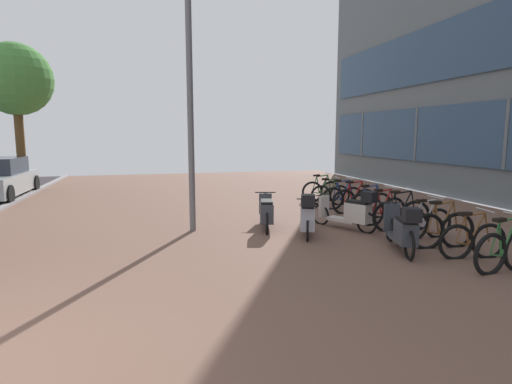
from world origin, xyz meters
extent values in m
cube|color=brown|center=(4.80, 0.00, -0.03)|extent=(14.40, 40.00, 0.05)
cube|color=#555D61|center=(12.15, 6.27, 2.20)|extent=(0.10, 0.12, 2.07)
cube|color=#555D61|center=(12.15, 10.53, 2.20)|extent=(0.10, 0.12, 2.07)
cube|color=#555D61|center=(12.15, 14.80, 2.20)|extent=(0.10, 0.12, 2.07)
torus|color=black|center=(7.14, 1.49, 0.32)|extent=(0.71, 0.16, 0.71)
cylinder|color=#29652E|center=(7.53, 1.55, 0.58)|extent=(0.32, 0.08, 0.62)
cylinder|color=#29652E|center=(7.34, 1.52, 0.55)|extent=(0.14, 0.05, 0.57)
cylinder|color=#29652E|center=(7.48, 1.54, 0.86)|extent=(0.40, 0.09, 0.08)
cylinder|color=#29652E|center=(7.27, 1.51, 0.30)|extent=(0.26, 0.06, 0.08)
cylinder|color=#29652E|center=(7.22, 1.50, 0.58)|extent=(0.17, 0.05, 0.52)
cube|color=black|center=(7.29, 1.51, 0.87)|extent=(0.23, 0.12, 0.06)
torus|color=black|center=(7.19, 2.31, 0.30)|extent=(0.67, 0.16, 0.67)
torus|color=black|center=(7.81, 2.23, 0.30)|extent=(0.67, 0.16, 0.67)
cylinder|color=brown|center=(7.57, 2.26, 0.54)|extent=(0.31, 0.08, 0.59)
cylinder|color=brown|center=(7.38, 2.29, 0.52)|extent=(0.14, 0.05, 0.53)
cylinder|color=brown|center=(7.52, 2.27, 0.81)|extent=(0.38, 0.09, 0.08)
cylinder|color=brown|center=(7.31, 2.30, 0.28)|extent=(0.25, 0.06, 0.07)
cylinder|color=brown|center=(7.26, 2.30, 0.54)|extent=(0.16, 0.05, 0.49)
cylinder|color=brown|center=(7.76, 2.23, 0.56)|extent=(0.15, 0.05, 0.53)
cube|color=black|center=(7.33, 2.29, 0.82)|extent=(0.23, 0.12, 0.06)
cylinder|color=#ADADB2|center=(7.70, 2.24, 0.88)|extent=(0.09, 0.48, 0.02)
torus|color=black|center=(7.14, 3.03, 0.33)|extent=(0.74, 0.14, 0.74)
torus|color=black|center=(7.77, 2.97, 0.33)|extent=(0.74, 0.14, 0.74)
cylinder|color=brown|center=(7.52, 3.00, 0.60)|extent=(0.32, 0.07, 0.65)
cylinder|color=brown|center=(7.33, 3.01, 0.58)|extent=(0.14, 0.05, 0.59)
cylinder|color=brown|center=(7.47, 3.00, 0.89)|extent=(0.39, 0.07, 0.09)
cylinder|color=brown|center=(7.26, 3.02, 0.31)|extent=(0.25, 0.05, 0.08)
cylinder|color=brown|center=(7.21, 3.02, 0.60)|extent=(0.17, 0.04, 0.54)
cylinder|color=brown|center=(7.71, 2.98, 0.63)|extent=(0.15, 0.04, 0.59)
cube|color=black|center=(7.28, 3.02, 0.91)|extent=(0.23, 0.11, 0.06)
cylinder|color=#ADADB2|center=(7.66, 2.98, 0.97)|extent=(0.07, 0.48, 0.02)
torus|color=black|center=(7.35, 3.73, 0.30)|extent=(0.67, 0.09, 0.67)
torus|color=black|center=(7.94, 3.74, 0.30)|extent=(0.67, 0.09, 0.67)
cylinder|color=#AEAEB8|center=(7.71, 3.74, 0.54)|extent=(0.29, 0.04, 0.59)
cylinder|color=#AEAEB8|center=(7.53, 3.73, 0.52)|extent=(0.13, 0.04, 0.53)
cylinder|color=#AEAEB8|center=(7.66, 3.73, 0.81)|extent=(0.36, 0.05, 0.08)
cylinder|color=#AEAEB8|center=(7.47, 3.73, 0.28)|extent=(0.23, 0.04, 0.07)
cylinder|color=#AEAEB8|center=(7.42, 3.73, 0.54)|extent=(0.15, 0.03, 0.49)
cylinder|color=#AEAEB8|center=(7.89, 3.74, 0.57)|extent=(0.14, 0.03, 0.53)
cube|color=black|center=(7.48, 3.73, 0.83)|extent=(0.22, 0.10, 0.06)
cylinder|color=#ADADB2|center=(7.84, 3.74, 0.88)|extent=(0.04, 0.48, 0.02)
torus|color=black|center=(7.20, 4.51, 0.34)|extent=(0.75, 0.17, 0.75)
torus|color=black|center=(7.85, 4.42, 0.34)|extent=(0.75, 0.17, 0.75)
cylinder|color=black|center=(7.59, 4.46, 0.61)|extent=(0.33, 0.08, 0.65)
cylinder|color=black|center=(7.40, 4.48, 0.58)|extent=(0.14, 0.05, 0.59)
cylinder|color=black|center=(7.54, 4.46, 0.90)|extent=(0.40, 0.09, 0.09)
cylinder|color=black|center=(7.32, 4.49, 0.31)|extent=(0.26, 0.06, 0.08)
cylinder|color=black|center=(7.27, 4.50, 0.61)|extent=(0.17, 0.05, 0.54)
cylinder|color=black|center=(7.80, 4.43, 0.63)|extent=(0.15, 0.05, 0.59)
cube|color=black|center=(7.34, 4.49, 0.91)|extent=(0.23, 0.12, 0.06)
cylinder|color=#ADADB2|center=(7.74, 4.44, 0.97)|extent=(0.09, 0.48, 0.02)
torus|color=black|center=(7.19, 5.16, 0.31)|extent=(0.70, 0.15, 0.70)
torus|color=black|center=(7.82, 5.24, 0.31)|extent=(0.70, 0.15, 0.70)
cylinder|color=maroon|center=(7.57, 5.21, 0.57)|extent=(0.31, 0.07, 0.61)
cylinder|color=maroon|center=(7.38, 5.18, 0.54)|extent=(0.14, 0.05, 0.56)
cylinder|color=maroon|center=(7.52, 5.20, 0.84)|extent=(0.38, 0.08, 0.08)
cylinder|color=maroon|center=(7.31, 5.18, 0.29)|extent=(0.25, 0.06, 0.08)
cylinder|color=maroon|center=(7.26, 5.17, 0.57)|extent=(0.16, 0.04, 0.51)
cylinder|color=maroon|center=(7.76, 5.23, 0.59)|extent=(0.15, 0.05, 0.56)
cube|color=black|center=(7.33, 5.18, 0.86)|extent=(0.23, 0.12, 0.06)
cylinder|color=#ADADB2|center=(7.71, 5.22, 0.92)|extent=(0.08, 0.48, 0.02)
torus|color=black|center=(7.23, 5.91, 0.32)|extent=(0.72, 0.13, 0.71)
torus|color=black|center=(7.88, 5.96, 0.32)|extent=(0.72, 0.13, 0.71)
cylinder|color=navy|center=(7.62, 5.94, 0.58)|extent=(0.32, 0.06, 0.63)
cylinder|color=navy|center=(7.43, 5.92, 0.56)|extent=(0.14, 0.05, 0.57)
cylinder|color=navy|center=(7.57, 5.93, 0.86)|extent=(0.40, 0.07, 0.08)
cylinder|color=navy|center=(7.36, 5.91, 0.30)|extent=(0.25, 0.05, 0.08)
cylinder|color=navy|center=(7.31, 5.91, 0.58)|extent=(0.17, 0.04, 0.52)
cylinder|color=navy|center=(7.82, 5.95, 0.60)|extent=(0.15, 0.04, 0.57)
cube|color=black|center=(7.38, 5.92, 0.88)|extent=(0.23, 0.11, 0.06)
cylinder|color=#ADADB2|center=(7.77, 5.95, 0.94)|extent=(0.06, 0.48, 0.02)
torus|color=black|center=(7.19, 6.69, 0.33)|extent=(0.73, 0.15, 0.73)
torus|color=black|center=(7.81, 6.63, 0.33)|extent=(0.73, 0.15, 0.73)
cylinder|color=maroon|center=(7.56, 6.66, 0.59)|extent=(0.31, 0.07, 0.64)
cylinder|color=maroon|center=(7.37, 6.68, 0.57)|extent=(0.14, 0.05, 0.58)
cylinder|color=maroon|center=(7.51, 6.66, 0.88)|extent=(0.38, 0.07, 0.09)
cylinder|color=maroon|center=(7.31, 6.68, 0.30)|extent=(0.25, 0.05, 0.08)
cylinder|color=maroon|center=(7.26, 6.69, 0.59)|extent=(0.16, 0.04, 0.53)
cylinder|color=maroon|center=(7.75, 6.64, 0.62)|extent=(0.14, 0.04, 0.58)
cube|color=black|center=(7.32, 6.68, 0.90)|extent=(0.23, 0.11, 0.06)
cylinder|color=#ADADB2|center=(7.70, 6.64, 0.96)|extent=(0.07, 0.48, 0.02)
torus|color=black|center=(7.17, 7.41, 0.31)|extent=(0.70, 0.11, 0.70)
torus|color=black|center=(7.81, 7.38, 0.31)|extent=(0.70, 0.11, 0.70)
cylinder|color=navy|center=(7.55, 7.39, 0.56)|extent=(0.32, 0.05, 0.61)
cylinder|color=navy|center=(7.36, 7.40, 0.54)|extent=(0.14, 0.04, 0.56)
cylinder|color=navy|center=(7.50, 7.39, 0.84)|extent=(0.39, 0.06, 0.08)
cylinder|color=navy|center=(7.29, 7.41, 0.29)|extent=(0.25, 0.04, 0.08)
cylinder|color=navy|center=(7.24, 7.41, 0.56)|extent=(0.17, 0.03, 0.51)
cylinder|color=navy|center=(7.75, 7.38, 0.59)|extent=(0.15, 0.04, 0.56)
cube|color=black|center=(7.31, 7.41, 0.86)|extent=(0.22, 0.10, 0.06)
cylinder|color=#ADADB2|center=(7.69, 7.38, 0.91)|extent=(0.05, 0.48, 0.02)
torus|color=black|center=(7.13, 8.18, 0.30)|extent=(0.67, 0.18, 0.67)
torus|color=black|center=(7.72, 8.08, 0.30)|extent=(0.67, 0.18, 0.67)
cylinder|color=#2D6430|center=(7.48, 8.12, 0.54)|extent=(0.30, 0.09, 0.59)
cylinder|color=#2D6430|center=(7.30, 8.15, 0.52)|extent=(0.14, 0.06, 0.53)
cylinder|color=#2D6430|center=(7.43, 8.13, 0.80)|extent=(0.36, 0.10, 0.08)
cylinder|color=#2D6430|center=(7.24, 8.16, 0.28)|extent=(0.23, 0.07, 0.07)
cylinder|color=#2D6430|center=(7.19, 8.17, 0.54)|extent=(0.16, 0.05, 0.49)
cylinder|color=#2D6430|center=(7.66, 8.09, 0.56)|extent=(0.14, 0.05, 0.53)
cube|color=black|center=(7.26, 8.16, 0.82)|extent=(0.23, 0.13, 0.06)
cylinder|color=#ADADB2|center=(7.61, 8.10, 0.88)|extent=(0.11, 0.48, 0.02)
torus|color=black|center=(7.12, 8.89, 0.32)|extent=(0.71, 0.14, 0.71)
torus|color=black|center=(7.76, 8.83, 0.32)|extent=(0.71, 0.14, 0.71)
cylinder|color=#30632E|center=(7.50, 8.85, 0.57)|extent=(0.32, 0.07, 0.62)
cylinder|color=#30632E|center=(7.31, 8.87, 0.55)|extent=(0.14, 0.05, 0.57)
cylinder|color=#30632E|center=(7.45, 8.86, 0.85)|extent=(0.39, 0.08, 0.08)
cylinder|color=#30632E|center=(7.24, 8.88, 0.30)|extent=(0.25, 0.05, 0.08)
cylinder|color=#30632E|center=(7.19, 8.89, 0.57)|extent=(0.17, 0.04, 0.52)
cylinder|color=#30632E|center=(7.70, 8.83, 0.60)|extent=(0.15, 0.05, 0.57)
cube|color=black|center=(7.26, 8.88, 0.87)|extent=(0.23, 0.11, 0.06)
cylinder|color=#ADADB2|center=(7.64, 8.84, 0.93)|extent=(0.07, 0.48, 0.02)
torus|color=black|center=(6.64, 4.47, 0.23)|extent=(0.30, 0.47, 0.52)
torus|color=black|center=(6.00, 5.59, 0.23)|extent=(0.30, 0.47, 0.52)
cube|color=beige|center=(6.32, 5.03, 0.21)|extent=(0.60, 0.77, 0.08)
cube|color=beige|center=(6.52, 4.67, 0.43)|extent=(0.54, 0.64, 0.44)
cube|color=black|center=(6.52, 4.67, 0.68)|extent=(0.48, 0.58, 0.06)
cylinder|color=beige|center=(6.01, 5.57, 0.49)|extent=(0.12, 0.14, 0.52)
cube|color=beige|center=(6.05, 5.50, 0.47)|extent=(0.32, 0.23, 0.51)
cylinder|color=black|center=(6.03, 5.55, 0.74)|extent=(0.47, 0.28, 0.03)
cube|color=black|center=(6.66, 4.43, 0.83)|extent=(0.38, 0.38, 0.24)
torus|color=black|center=(6.37, 2.50, 0.26)|extent=(0.23, 0.56, 0.57)
torus|color=black|center=(6.78, 3.75, 0.26)|extent=(0.23, 0.56, 0.57)
cube|color=#363B43|center=(6.57, 3.12, 0.23)|extent=(0.49, 0.79, 0.08)
cube|color=#363B43|center=(6.45, 2.72, 0.43)|extent=(0.46, 0.64, 0.41)
cube|color=black|center=(6.45, 2.72, 0.67)|extent=(0.41, 0.58, 0.06)
cylinder|color=#363B43|center=(6.77, 3.73, 0.54)|extent=(0.10, 0.14, 0.57)
cube|color=#363B43|center=(6.74, 3.66, 0.51)|extent=(0.33, 0.17, 0.56)
cylinder|color=black|center=(6.76, 3.70, 0.82)|extent=(0.50, 0.19, 0.03)
cube|color=black|center=(6.36, 2.45, 0.82)|extent=(0.35, 0.35, 0.24)
torus|color=black|center=(4.44, 4.97, 0.24)|extent=(0.18, 0.52, 0.52)
torus|color=black|center=(4.77, 6.28, 0.24)|extent=(0.18, 0.52, 0.52)
cube|color=#383C44|center=(4.61, 5.63, 0.21)|extent=(0.45, 0.80, 0.08)
cube|color=#383C44|center=(4.50, 5.21, 0.44)|extent=(0.43, 0.65, 0.45)
cube|color=black|center=(4.50, 5.21, 0.69)|extent=(0.38, 0.58, 0.06)
cylinder|color=#383C44|center=(4.76, 6.25, 0.50)|extent=(0.10, 0.13, 0.53)
cube|color=#383C44|center=(4.74, 6.18, 0.47)|extent=(0.33, 0.16, 0.52)
cylinder|color=black|center=(4.76, 6.23, 0.75)|extent=(0.51, 0.15, 0.03)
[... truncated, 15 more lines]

